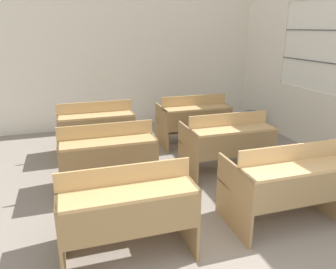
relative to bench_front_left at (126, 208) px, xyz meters
The scene contains 8 objects.
wall_back 4.35m from the bench_front_left, 80.67° to the left, with size 5.82×0.06×3.14m.
bench_front_left is the anchor object (origin of this frame).
bench_front_right 1.68m from the bench_front_left, ahead, with size 1.17×0.74×0.89m.
bench_second_left 1.33m from the bench_front_left, 89.83° to the left, with size 1.17×0.74×0.89m.
bench_second_right 2.14m from the bench_front_left, 38.32° to the left, with size 1.17×0.74×0.89m.
bench_third_left 2.61m from the bench_front_left, 90.25° to the left, with size 1.17×0.74×0.89m.
bench_third_right 3.11m from the bench_front_left, 57.28° to the left, with size 1.17×0.74×0.89m.
wastepaper_bin 4.63m from the bench_front_left, 44.96° to the left, with size 0.28×0.28×0.32m.
Camera 1 is at (-1.09, -1.11, 2.01)m, focal length 35.00 mm.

